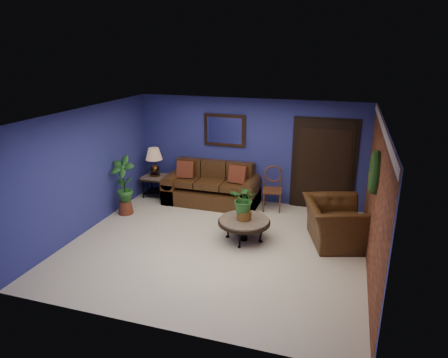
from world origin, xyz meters
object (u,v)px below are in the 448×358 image
(sofa, at_px, (213,189))
(coffee_table, at_px, (244,222))
(table_lamp, at_px, (154,159))
(side_chair, at_px, (273,185))
(armchair, at_px, (336,223))
(end_table, at_px, (155,181))

(sofa, xyz_separation_m, coffee_table, (1.24, -1.72, 0.05))
(table_lamp, xyz_separation_m, side_chair, (2.97, 0.07, -0.42))
(sofa, relative_size, armchair, 1.77)
(coffee_table, xyz_separation_m, end_table, (-2.75, 1.68, 0.03))
(sofa, distance_m, end_table, 1.51)
(sofa, height_order, end_table, sofa)
(sofa, bearing_deg, end_table, -178.69)
(sofa, distance_m, coffee_table, 2.12)
(side_chair, xyz_separation_m, armchair, (1.48, -1.33, -0.16))
(end_table, bearing_deg, table_lamp, 135.00)
(coffee_table, bearing_deg, armchair, 14.26)
(side_chair, distance_m, armchair, 1.99)
(sofa, height_order, coffee_table, sofa)
(side_chair, bearing_deg, armchair, -50.33)
(coffee_table, xyz_separation_m, armchair, (1.70, 0.43, 0.03))
(coffee_table, bearing_deg, side_chair, 82.83)
(sofa, xyz_separation_m, side_chair, (1.46, 0.04, 0.24))
(coffee_table, distance_m, side_chair, 1.78)
(end_table, distance_m, side_chair, 2.98)
(sofa, bearing_deg, side_chair, 1.55)
(sofa, bearing_deg, coffee_table, -54.19)
(sofa, xyz_separation_m, table_lamp, (-1.51, -0.03, 0.66))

